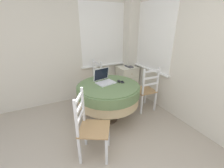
% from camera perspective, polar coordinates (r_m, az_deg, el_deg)
% --- Properties ---
extents(corner_room_shell, '(4.29, 4.52, 2.55)m').
position_cam_1_polar(corner_room_shell, '(2.87, 3.63, 12.37)').
color(corner_room_shell, beige).
rests_on(corner_room_shell, ground_plane).
extents(round_dining_table, '(1.14, 1.14, 0.74)m').
position_cam_1_polar(round_dining_table, '(2.76, -1.39, -3.26)').
color(round_dining_table, '#4C3D2D').
rests_on(round_dining_table, ground_plane).
extents(laptop, '(0.38, 0.35, 0.26)m').
position_cam_1_polar(laptop, '(2.78, -2.98, 1.67)').
color(laptop, silver).
rests_on(laptop, round_dining_table).
extents(computer_mouse, '(0.06, 0.09, 0.05)m').
position_cam_1_polar(computer_mouse, '(2.80, 2.60, 1.12)').
color(computer_mouse, black).
rests_on(computer_mouse, round_dining_table).
extents(cell_phone, '(0.09, 0.13, 0.01)m').
position_cam_1_polar(cell_phone, '(2.80, 3.92, 0.77)').
color(cell_phone, black).
rests_on(cell_phone, round_dining_table).
extents(dining_chair_near_back_window, '(0.47, 0.46, 0.98)m').
position_cam_1_polar(dining_chair_near_back_window, '(3.56, -7.17, 0.49)').
color(dining_chair_near_back_window, '#A87F51').
rests_on(dining_chair_near_back_window, ground_plane).
extents(dining_chair_near_right_window, '(0.42, 0.43, 0.98)m').
position_cam_1_polar(dining_chair_near_right_window, '(3.22, 12.74, -2.31)').
color(dining_chair_near_right_window, '#A87F51').
rests_on(dining_chair_near_right_window, ground_plane).
extents(dining_chair_camera_near, '(0.54, 0.54, 0.98)m').
position_cam_1_polar(dining_chair_camera_near, '(2.13, -8.04, -16.15)').
color(dining_chair_camera_near, '#A87F51').
rests_on(dining_chair_camera_near, ground_plane).
extents(corner_cabinet, '(0.50, 0.47, 0.72)m').
position_cam_1_polar(corner_cabinet, '(4.02, 5.68, 1.69)').
color(corner_cabinet, silver).
rests_on(corner_cabinet, ground_plane).
extents(book_on_cabinet, '(0.12, 0.23, 0.02)m').
position_cam_1_polar(book_on_cabinet, '(3.89, 6.53, 6.67)').
color(book_on_cabinet, '#3F3F44').
rests_on(book_on_cabinet, corner_cabinet).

